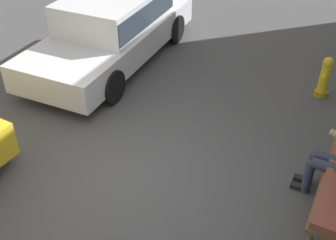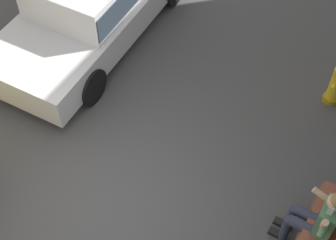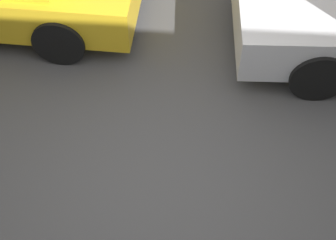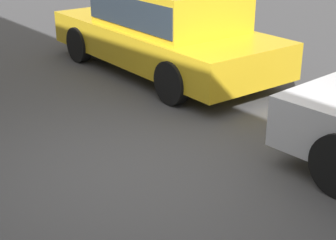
# 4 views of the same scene
# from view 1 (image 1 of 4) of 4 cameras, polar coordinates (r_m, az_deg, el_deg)

# --- Properties ---
(ground_plane) EXTENTS (60.00, 60.00, 0.00)m
(ground_plane) POSITION_cam_1_polar(r_m,az_deg,el_deg) (6.30, -5.39, -8.13)
(ground_plane) COLOR #424244
(parked_car_near) EXTENTS (4.71, 2.04, 1.44)m
(parked_car_near) POSITION_cam_1_polar(r_m,az_deg,el_deg) (9.18, -7.44, 12.62)
(parked_car_near) COLOR silver
(parked_car_near) RESTS_ON ground_plane
(fire_hydrant) EXTENTS (0.38, 0.26, 0.81)m
(fire_hydrant) POSITION_cam_1_polar(r_m,az_deg,el_deg) (8.45, 20.47, 5.41)
(fire_hydrant) COLOR olive
(fire_hydrant) RESTS_ON ground_plane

